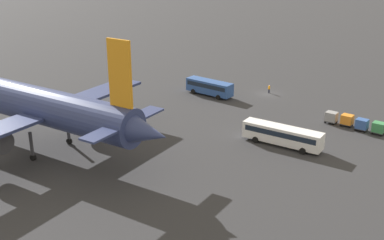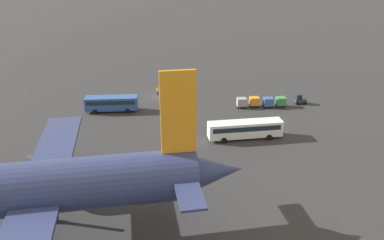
{
  "view_description": "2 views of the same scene",
  "coord_description": "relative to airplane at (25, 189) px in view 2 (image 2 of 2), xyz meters",
  "views": [
    {
      "loc": [
        -40.73,
        88.9,
        30.64
      ],
      "look_at": [
        -1.4,
        30.55,
        3.99
      ],
      "focal_mm": 45.0,
      "sensor_mm": 36.0,
      "label": 1
    },
    {
      "loc": [
        3.65,
        79.34,
        28.98
      ],
      "look_at": [
        -4.35,
        23.52,
        4.11
      ],
      "focal_mm": 35.0,
      "sensor_mm": 36.0,
      "label": 2
    }
  ],
  "objects": [
    {
      "name": "shuttle_bus_near",
      "position": [
        -6.22,
        -37.66,
        -5.25
      ],
      "size": [
        10.55,
        3.6,
        3.11
      ],
      "rotation": [
        0.0,
        0.0,
        -0.07
      ],
      "color": "#2D5199",
      "rests_on": "ground"
    },
    {
      "name": "cargo_cart_grey",
      "position": [
        -32.69,
        -35.87,
        -5.93
      ],
      "size": [
        2.08,
        1.79,
        2.06
      ],
      "rotation": [
        0.0,
        0.0,
        -0.05
      ],
      "color": "#38383D",
      "rests_on": "ground"
    },
    {
      "name": "cargo_cart_green",
      "position": [
        -40.91,
        -35.25,
        -5.93
      ],
      "size": [
        2.08,
        1.79,
        2.06
      ],
      "rotation": [
        0.0,
        0.0,
        -0.05
      ],
      "color": "#38383D",
      "rests_on": "ground"
    },
    {
      "name": "cargo_cart_blue",
      "position": [
        -38.17,
        -35.26,
        -5.93
      ],
      "size": [
        2.08,
        1.79,
        2.06
      ],
      "rotation": [
        0.0,
        0.0,
        -0.05
      ],
      "color": "#38383D",
      "rests_on": "ground"
    },
    {
      "name": "airplane",
      "position": [
        0.0,
        0.0,
        0.0
      ],
      "size": [
        46.13,
        39.05,
        18.91
      ],
      "rotation": [
        0.0,
        0.0,
        0.03
      ],
      "color": "navy",
      "rests_on": "ground"
    },
    {
      "name": "cargo_cart_orange",
      "position": [
        -35.43,
        -36.0,
        -5.93
      ],
      "size": [
        2.08,
        1.79,
        2.06
      ],
      "rotation": [
        0.0,
        0.0,
        -0.05
      ],
      "color": "#38383D",
      "rests_on": "ground"
    },
    {
      "name": "baggage_tug",
      "position": [
        -45.52,
        -36.3,
        -6.18
      ],
      "size": [
        2.47,
        1.74,
        2.1
      ],
      "rotation": [
        0.0,
        0.0,
        -0.05
      ],
      "color": "#333338",
      "rests_on": "ground"
    },
    {
      "name": "shuttle_bus_far",
      "position": [
        -29.52,
        -21.96,
        -5.24
      ],
      "size": [
        12.82,
        3.04,
        3.12
      ],
      "rotation": [
        0.0,
        0.0,
        0.01
      ],
      "color": "white",
      "rests_on": "ground"
    },
    {
      "name": "ground_plane",
      "position": [
        -15.94,
        -45.25,
        -7.12
      ],
      "size": [
        600.0,
        600.0,
        0.0
      ],
      "primitive_type": "plane",
      "color": "#2D2D30"
    },
    {
      "name": "worker_person",
      "position": [
        -15.89,
        -45.95,
        -6.25
      ],
      "size": [
        0.38,
        0.38,
        1.74
      ],
      "color": "#1E1E2D",
      "rests_on": "ground"
    }
  ]
}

